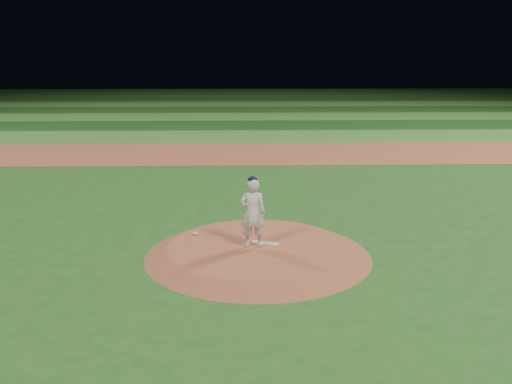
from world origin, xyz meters
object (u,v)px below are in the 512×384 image
object	(u,v)px
pitchers_mound	(258,251)
pitcher_on_mound	(253,213)
pitching_rubber	(265,243)
rosin_bag	(195,233)

from	to	relation	value
pitchers_mound	pitcher_on_mound	size ratio (longest dim) A/B	3.15
pitchers_mound	pitching_rubber	size ratio (longest dim) A/B	8.14
pitching_rubber	rosin_bag	xyz separation A→B (m)	(-1.79, 0.76, 0.02)
pitching_rubber	rosin_bag	bearing A→B (deg)	177.01
pitchers_mound	rosin_bag	xyz separation A→B (m)	(-1.60, 0.90, 0.16)
pitchers_mound	pitcher_on_mound	distance (m)	1.00
pitcher_on_mound	rosin_bag	bearing A→B (deg)	146.94
rosin_bag	pitcher_on_mound	world-z (taller)	pitcher_on_mound
pitching_rubber	pitcher_on_mound	world-z (taller)	pitcher_on_mound
rosin_bag	pitcher_on_mound	xyz separation A→B (m)	(1.47, -0.96, 0.82)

